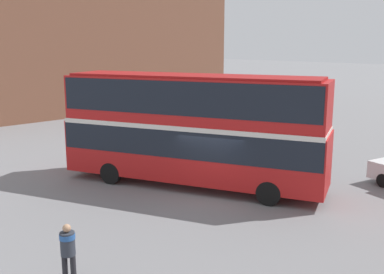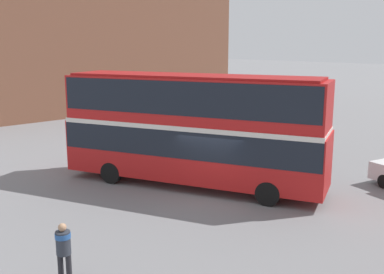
# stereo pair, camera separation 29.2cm
# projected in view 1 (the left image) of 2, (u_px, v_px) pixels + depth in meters

# --- Properties ---
(ground_plane) EXTENTS (240.00, 240.00, 0.00)m
(ground_plane) POSITION_uv_depth(u_px,v_px,m) (216.00, 197.00, 18.21)
(ground_plane) COLOR slate
(building_row_left) EXTENTS (10.26, 30.58, 13.23)m
(building_row_left) POSITION_uv_depth(u_px,v_px,m) (74.00, 37.00, 41.61)
(building_row_left) COLOR brown
(building_row_left) RESTS_ON ground_plane
(double_decker_bus) EXTENTS (11.40, 6.97, 4.82)m
(double_decker_bus) POSITION_uv_depth(u_px,v_px,m) (192.00, 124.00, 19.08)
(double_decker_bus) COLOR red
(double_decker_bus) RESTS_ON ground_plane
(pedestrian_foreground) EXTENTS (0.55, 0.55, 1.62)m
(pedestrian_foreground) POSITION_uv_depth(u_px,v_px,m) (68.00, 247.00, 11.46)
(pedestrian_foreground) COLOR #232328
(pedestrian_foreground) RESTS_ON ground_plane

